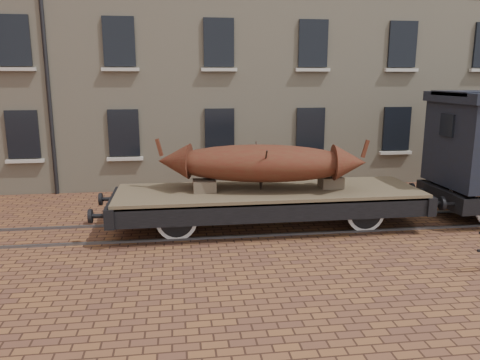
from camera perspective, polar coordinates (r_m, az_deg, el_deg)
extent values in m
plane|color=brown|center=(13.76, 10.03, -5.45)|extent=(90.00, 90.00, 0.00)
cube|color=#B7AA8D|center=(23.72, 10.28, 19.06)|extent=(40.00, 10.00, 14.00)
cube|color=black|center=(18.33, -24.95, 5.07)|extent=(1.10, 0.12, 1.70)
cube|color=#BCB6AA|center=(18.40, -24.73, 2.11)|extent=(1.30, 0.18, 0.12)
cube|color=black|center=(17.62, -13.97, 5.61)|extent=(1.10, 0.12, 1.70)
cube|color=#BCB6AA|center=(17.69, -13.83, 2.53)|extent=(1.30, 0.18, 0.12)
cube|color=black|center=(17.59, -2.51, 5.95)|extent=(1.10, 0.12, 1.70)
cube|color=#BCB6AA|center=(17.67, -2.46, 2.87)|extent=(1.30, 0.18, 0.12)
cube|color=black|center=(18.25, 8.56, 6.06)|extent=(1.10, 0.12, 1.70)
cube|color=#BCB6AA|center=(18.32, 8.52, 3.08)|extent=(1.30, 0.18, 0.12)
cube|color=black|center=(19.52, 18.53, 5.96)|extent=(1.10, 0.12, 1.70)
cube|color=#BCB6AA|center=(19.59, 18.41, 3.18)|extent=(1.30, 0.18, 0.12)
cube|color=black|center=(21.30, 27.05, 5.74)|extent=(1.10, 0.12, 1.70)
cube|color=#BCB6AA|center=(21.36, 26.89, 3.19)|extent=(1.30, 0.18, 0.12)
cube|color=black|center=(18.26, -25.89, 15.06)|extent=(1.10, 0.12, 1.70)
cube|color=#BCB6AA|center=(18.17, -25.66, 12.09)|extent=(1.30, 0.18, 0.12)
cube|color=black|center=(17.55, -14.53, 16.03)|extent=(1.10, 0.12, 1.70)
cube|color=#BCB6AA|center=(17.45, -14.38, 12.93)|extent=(1.30, 0.18, 0.12)
cube|color=black|center=(17.53, -2.61, 16.40)|extent=(1.10, 0.12, 1.70)
cube|color=#BCB6AA|center=(17.42, -2.56, 13.30)|extent=(1.30, 0.18, 0.12)
cube|color=black|center=(18.18, 8.90, 16.13)|extent=(1.10, 0.12, 1.70)
cube|color=#BCB6AA|center=(18.09, 8.85, 13.14)|extent=(1.30, 0.18, 0.12)
cube|color=black|center=(19.46, 19.19, 15.36)|extent=(1.10, 0.12, 1.70)
cube|color=#BCB6AA|center=(19.37, 19.07, 12.56)|extent=(1.30, 0.18, 0.12)
cube|color=#59595E|center=(13.10, 10.99, -6.27)|extent=(30.00, 0.08, 0.06)
cube|color=#59595E|center=(14.40, 9.16, -4.48)|extent=(30.00, 0.08, 0.06)
cube|color=brown|center=(13.08, 3.52, -1.43)|extent=(8.39, 2.46, 0.13)
cube|color=black|center=(12.07, 4.56, -3.95)|extent=(8.39, 0.18, 0.50)
cube|color=black|center=(14.23, 2.61, -1.39)|extent=(8.39, 0.18, 0.50)
cube|color=black|center=(13.01, -14.97, -3.14)|extent=(0.25, 2.57, 0.50)
cylinder|color=black|center=(12.26, -16.89, -4.21)|extent=(0.39, 0.11, 0.11)
cylinder|color=black|center=(12.29, -17.77, -4.22)|extent=(0.09, 0.36, 0.36)
cylinder|color=black|center=(13.86, -15.84, -2.24)|extent=(0.39, 0.11, 0.11)
cylinder|color=black|center=(13.89, -16.62, -2.26)|extent=(0.09, 0.36, 0.36)
cube|color=black|center=(14.54, 19.96, -1.84)|extent=(0.25, 2.57, 0.50)
cylinder|color=black|center=(13.99, 22.67, -2.61)|extent=(0.39, 0.11, 0.11)
cylinder|color=black|center=(14.08, 23.34, -2.57)|extent=(0.09, 0.36, 0.36)
cylinder|color=black|center=(15.41, 19.56, -1.04)|extent=(0.39, 0.11, 0.11)
cylinder|color=black|center=(15.50, 20.19, -1.01)|extent=(0.09, 0.36, 0.36)
cylinder|color=black|center=(12.97, -7.76, -4.00)|extent=(0.11, 2.13, 0.11)
cylinder|color=white|center=(12.28, -7.75, -4.94)|extent=(1.07, 0.08, 1.07)
cylinder|color=black|center=(12.28, -7.75, -4.94)|extent=(0.88, 0.11, 0.88)
cube|color=black|center=(12.07, -7.79, -3.91)|extent=(1.01, 0.09, 0.11)
cylinder|color=white|center=(13.66, -7.78, -3.15)|extent=(1.07, 0.08, 1.07)
cylinder|color=black|center=(13.66, -7.78, -3.15)|extent=(0.88, 0.11, 0.88)
cube|color=black|center=(13.72, -7.81, -1.92)|extent=(1.01, 0.09, 0.11)
cylinder|color=black|center=(13.93, 13.95, -3.11)|extent=(0.11, 2.13, 0.11)
cylinder|color=white|center=(13.29, 15.08, -3.92)|extent=(1.07, 0.08, 1.07)
cylinder|color=black|center=(13.29, 15.08, -3.92)|extent=(0.88, 0.11, 0.88)
cube|color=black|center=(13.10, 15.38, -2.95)|extent=(1.01, 0.09, 0.11)
cylinder|color=white|center=(14.58, 12.92, -2.36)|extent=(1.07, 0.08, 1.07)
cylinder|color=black|center=(14.58, 12.92, -2.36)|extent=(0.88, 0.11, 0.88)
cube|color=black|center=(14.64, 12.78, -1.22)|extent=(1.01, 0.09, 0.11)
cube|color=black|center=(13.19, 3.50, -3.27)|extent=(4.48, 0.07, 0.07)
cube|color=brown|center=(12.80, -4.35, -0.72)|extent=(0.62, 0.56, 0.31)
cube|color=brown|center=(13.49, 11.02, -0.24)|extent=(0.62, 0.56, 0.31)
ellipsoid|color=#4A1911|center=(12.87, 2.59, 2.05)|extent=(5.30, 2.47, 1.02)
cone|color=#4A1911|center=(13.08, -8.07, 2.31)|extent=(1.04, 1.11, 0.97)
cube|color=#4A1911|center=(13.10, -9.82, 3.94)|extent=(0.22, 0.14, 0.49)
cone|color=#4A1911|center=(13.09, 13.24, 2.10)|extent=(1.04, 1.11, 0.97)
cube|color=#4A1911|center=(13.11, 15.02, 3.70)|extent=(0.22, 0.14, 0.49)
cylinder|color=black|center=(12.49, 2.92, 1.12)|extent=(0.04, 0.87, 1.25)
cylinder|color=black|center=(13.29, 2.26, 1.81)|extent=(0.04, 0.87, 1.25)
cube|color=black|center=(15.04, 23.32, -1.85)|extent=(0.23, 2.52, 0.47)
cylinder|color=black|center=(14.11, 23.41, -2.75)|extent=(0.08, 0.34, 0.34)
cylinder|color=black|center=(15.52, 20.25, -1.18)|extent=(0.08, 0.34, 0.34)
cylinder|color=black|center=(15.72, 26.87, -2.47)|extent=(0.11, 2.00, 0.11)
cylinder|color=white|center=(16.29, 25.45, -1.84)|extent=(1.01, 0.07, 1.01)
cylinder|color=black|center=(16.29, 25.45, -1.84)|extent=(0.83, 0.11, 0.83)
cube|color=black|center=(14.69, 23.96, 6.13)|extent=(0.08, 0.63, 0.63)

